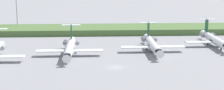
{
  "coord_description": "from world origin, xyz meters",
  "views": [
    {
      "loc": [
        -6.19,
        -106.97,
        29.6
      ],
      "look_at": [
        0.0,
        18.49,
        3.0
      ],
      "focal_mm": 58.64,
      "sensor_mm": 36.0,
      "label": 1
    }
  ],
  "objects_px": {
    "regional_jet_fourth": "(152,44)",
    "regional_jet_fifth": "(214,39)",
    "regional_jet_third": "(70,48)",
    "antenna_mast": "(17,8)"
  },
  "relations": [
    {
      "from": "regional_jet_fourth",
      "to": "antenna_mast",
      "type": "xyz_separation_m",
      "value": [
        -57.79,
        47.4,
        8.4
      ]
    },
    {
      "from": "regional_jet_fourth",
      "to": "regional_jet_third",
      "type": "bearing_deg",
      "value": -171.14
    },
    {
      "from": "regional_jet_fourth",
      "to": "antenna_mast",
      "type": "relative_size",
      "value": 1.17
    },
    {
      "from": "regional_jet_fifth",
      "to": "antenna_mast",
      "type": "xyz_separation_m",
      "value": [
        -83.07,
        39.62,
        8.4
      ]
    },
    {
      "from": "regional_jet_third",
      "to": "regional_jet_fifth",
      "type": "distance_m",
      "value": 56.12
    },
    {
      "from": "regional_jet_fourth",
      "to": "regional_jet_fifth",
      "type": "distance_m",
      "value": 26.46
    },
    {
      "from": "regional_jet_third",
      "to": "regional_jet_fifth",
      "type": "xyz_separation_m",
      "value": [
        54.74,
        12.37,
        0.0
      ]
    },
    {
      "from": "regional_jet_fourth",
      "to": "regional_jet_fifth",
      "type": "height_order",
      "value": "same"
    },
    {
      "from": "regional_jet_fifth",
      "to": "antenna_mast",
      "type": "distance_m",
      "value": 92.42
    },
    {
      "from": "regional_jet_fifth",
      "to": "antenna_mast",
      "type": "height_order",
      "value": "antenna_mast"
    }
  ]
}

